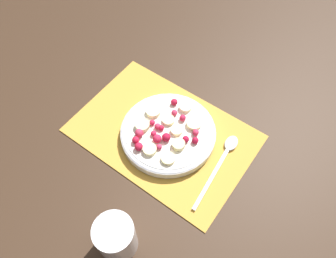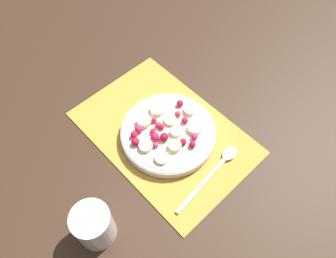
% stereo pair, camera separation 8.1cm
% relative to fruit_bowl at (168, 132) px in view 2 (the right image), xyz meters
% --- Properties ---
extents(ground_plane, '(3.00, 3.00, 0.00)m').
position_rel_fruit_bowl_xyz_m(ground_plane, '(0.02, -0.00, -0.02)').
color(ground_plane, '#382619').
extents(placemat, '(0.45, 0.30, 0.01)m').
position_rel_fruit_bowl_xyz_m(placemat, '(0.02, -0.00, -0.02)').
color(placemat, gold).
rests_on(placemat, ground_plane).
extents(fruit_bowl, '(0.24, 0.24, 0.05)m').
position_rel_fruit_bowl_xyz_m(fruit_bowl, '(0.00, 0.00, 0.00)').
color(fruit_bowl, silver).
rests_on(fruit_bowl, placemat).
extents(spoon, '(0.04, 0.22, 0.01)m').
position_rel_fruit_bowl_xyz_m(spoon, '(-0.15, -0.03, -0.01)').
color(spoon, silver).
rests_on(spoon, placemat).
extents(drinking_glass, '(0.08, 0.08, 0.10)m').
position_rel_fruit_bowl_xyz_m(drinking_glass, '(-0.07, 0.28, 0.03)').
color(drinking_glass, white).
rests_on(drinking_glass, ground_plane).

